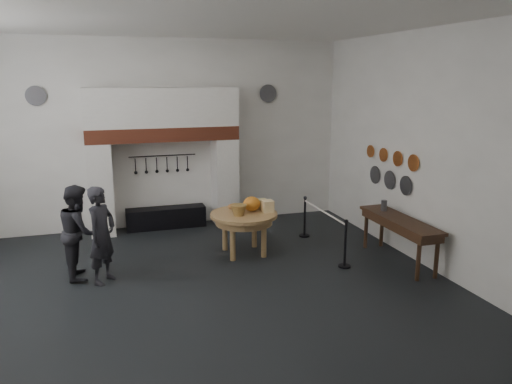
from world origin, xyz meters
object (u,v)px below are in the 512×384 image
object	(u,v)px
iron_range	(166,218)
barrier_post_far	(305,218)
work_table	(244,215)
barrier_post_near	(345,245)
visitor_far	(79,231)
visitor_near	(102,235)
side_table	(400,220)

from	to	relation	value
iron_range	barrier_post_far	bearing A→B (deg)	-29.36
iron_range	work_table	bearing A→B (deg)	-60.85
barrier_post_far	barrier_post_near	bearing A→B (deg)	-90.00
visitor_far	barrier_post_far	world-z (taller)	visitor_far
visitor_far	barrier_post_near	world-z (taller)	visitor_far
iron_range	work_table	xyz separation A→B (m)	(1.31, -2.34, 0.59)
visitor_far	barrier_post_far	distance (m)	4.97
visitor_near	barrier_post_far	bearing A→B (deg)	-37.97
visitor_near	barrier_post_near	xyz separation A→B (m)	(4.46, -0.66, -0.43)
visitor_near	side_table	distance (m)	5.65
iron_range	barrier_post_far	distance (m)	3.40
side_table	barrier_post_near	distance (m)	1.22
side_table	visitor_near	bearing A→B (deg)	172.68
side_table	work_table	bearing A→B (deg)	153.65
side_table	barrier_post_far	bearing A→B (deg)	118.94
iron_range	barrier_post_near	xyz separation A→B (m)	(2.96, -3.66, 0.20)
work_table	visitor_near	bearing A→B (deg)	-166.70
iron_range	visitor_near	xyz separation A→B (m)	(-1.50, -3.01, 0.63)
work_table	visitor_far	bearing A→B (deg)	-175.30
work_table	barrier_post_near	bearing A→B (deg)	-38.65
work_table	barrier_post_far	world-z (taller)	barrier_post_far
visitor_near	side_table	xyz separation A→B (m)	(5.60, -0.72, -0.01)
work_table	side_table	distance (m)	3.12
barrier_post_near	side_table	bearing A→B (deg)	-3.11
work_table	barrier_post_near	xyz separation A→B (m)	(1.65, -1.32, -0.39)
iron_range	barrier_post_near	bearing A→B (deg)	-51.07
visitor_far	barrier_post_near	xyz separation A→B (m)	(4.86, -1.06, -0.41)
work_table	visitor_near	world-z (taller)	visitor_near
iron_range	visitor_far	world-z (taller)	visitor_far
iron_range	side_table	world-z (taller)	side_table
iron_range	barrier_post_far	world-z (taller)	barrier_post_far
side_table	barrier_post_near	xyz separation A→B (m)	(-1.14, 0.06, -0.42)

